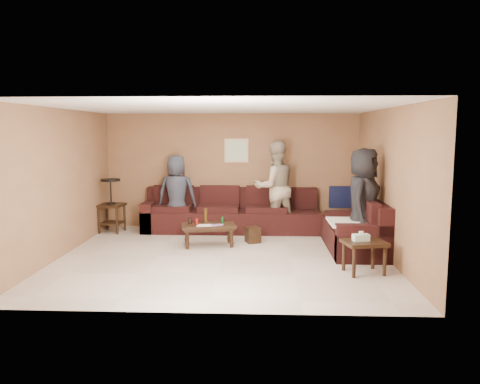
# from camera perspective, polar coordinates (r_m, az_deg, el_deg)

# --- Properties ---
(room) EXTENTS (5.60, 5.50, 2.50)m
(room) POSITION_cam_1_polar(r_m,az_deg,el_deg) (7.76, -2.13, 4.05)
(room) COLOR beige
(room) RESTS_ON ground
(sectional_sofa) EXTENTS (4.65, 2.90, 0.97)m
(sectional_sofa) POSITION_cam_1_polar(r_m,az_deg,el_deg) (9.42, 3.62, -3.57)
(sectional_sofa) COLOR black
(sectional_sofa) RESTS_ON ground
(coffee_table) EXTENTS (1.06, 0.67, 0.69)m
(coffee_table) POSITION_cam_1_polar(r_m,az_deg,el_deg) (8.69, -3.87, -4.32)
(coffee_table) COLOR black
(coffee_table) RESTS_ON ground
(end_table_left) EXTENTS (0.55, 0.55, 1.13)m
(end_table_left) POSITION_cam_1_polar(r_m,az_deg,el_deg) (10.19, -15.41, -1.46)
(end_table_left) COLOR black
(end_table_left) RESTS_ON ground
(side_table_right) EXTENTS (0.69, 0.61, 0.64)m
(side_table_right) POSITION_cam_1_polar(r_m,az_deg,el_deg) (7.26, 14.87, -6.32)
(side_table_right) COLOR black
(side_table_right) RESTS_ON ground
(waste_bin) EXTENTS (0.33, 0.33, 0.30)m
(waste_bin) POSITION_cam_1_polar(r_m,az_deg,el_deg) (8.99, 1.57, -5.23)
(waste_bin) COLOR black
(waste_bin) RESTS_ON ground
(wall_art) EXTENTS (0.52, 0.04, 0.52)m
(wall_art) POSITION_cam_1_polar(r_m,az_deg,el_deg) (10.22, -0.44, 5.08)
(wall_art) COLOR #CEB480
(wall_art) RESTS_ON ground
(person_left) EXTENTS (0.82, 0.55, 1.63)m
(person_left) POSITION_cam_1_polar(r_m,az_deg,el_deg) (9.88, -7.71, -0.22)
(person_left) COLOR #292E39
(person_left) RESTS_ON ground
(person_middle) EXTENTS (1.12, 0.99, 1.92)m
(person_middle) POSITION_cam_1_polar(r_m,az_deg,el_deg) (9.73, 4.28, 0.56)
(person_middle) COLOR gray
(person_middle) RESTS_ON ground
(person_right) EXTENTS (0.90, 1.06, 1.84)m
(person_right) POSITION_cam_1_polar(r_m,az_deg,el_deg) (8.33, 14.76, -1.11)
(person_right) COLOR black
(person_right) RESTS_ON ground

